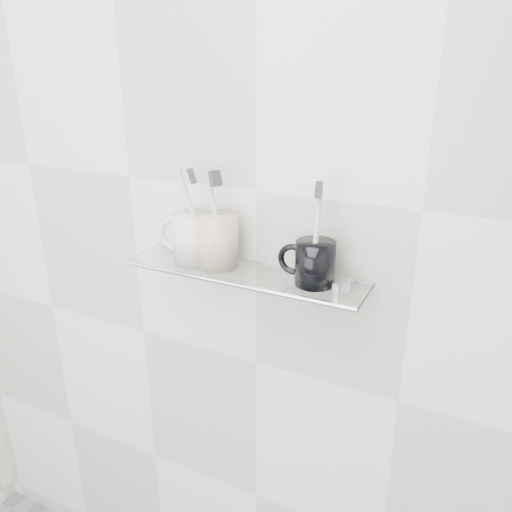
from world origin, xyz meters
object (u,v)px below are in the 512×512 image
Objects in this scene: shelf_glass at (243,273)px; mug_right at (315,263)px; mug_left at (195,238)px; mug_center at (217,241)px.

mug_right is at bearing 1.92° from shelf_glass.
shelf_glass is 5.94× the size of mug_right.
mug_left is (-0.11, 0.00, 0.06)m from shelf_glass.
shelf_glass is 4.89× the size of mug_left.
mug_right reaches higher than shelf_glass.
mug_right is (0.21, 0.00, -0.01)m from mug_center.
shelf_glass is at bearing -19.91° from mug_left.
mug_center is at bearing -170.17° from mug_right.
mug_left is at bearing -170.17° from mug_right.
mug_center is (0.05, 0.00, 0.00)m from mug_left.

